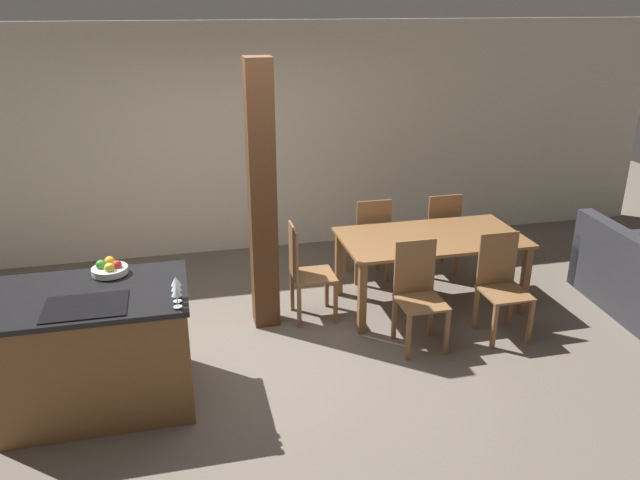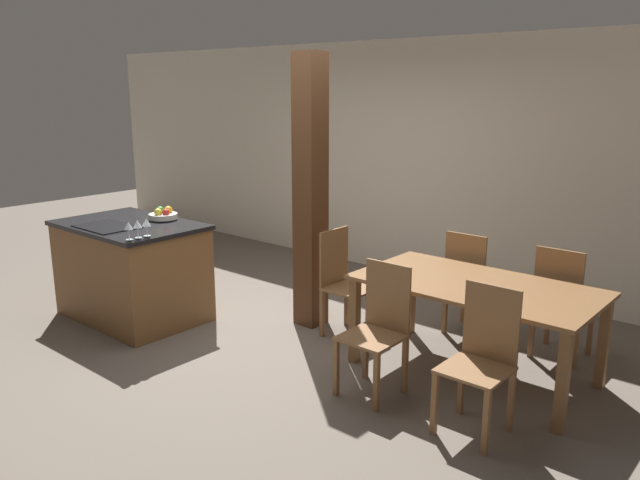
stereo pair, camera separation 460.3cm
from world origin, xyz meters
TOP-DOWN VIEW (x-y plane):
  - ground_plane at (0.00, 0.00)m, footprint 16.00×16.00m
  - wall_back at (0.00, 2.56)m, footprint 11.20×0.08m
  - kitchen_island at (-1.26, -0.40)m, footprint 1.39×0.94m
  - fruit_bowl at (-1.13, -0.09)m, footprint 0.27×0.27m
  - wine_glass_near at (-0.64, -0.79)m, footprint 0.07×0.07m
  - wine_glass_middle at (-0.64, -0.70)m, footprint 0.07×0.07m
  - wine_glass_far at (-0.64, -0.61)m, footprint 0.07×0.07m
  - dining_table at (1.82, 0.59)m, footprint 1.79×0.96m
  - dining_chair_near_left at (1.42, -0.12)m, footprint 0.40×0.40m
  - dining_chair_near_right at (2.22, -0.12)m, footprint 0.40×0.40m
  - dining_chair_far_left at (1.42, 1.29)m, footprint 0.40×0.40m
  - dining_chair_far_right at (2.22, 1.29)m, footprint 0.40×0.40m
  - dining_chair_head_end at (0.55, 0.59)m, footprint 0.40×0.40m
  - timber_post at (0.16, 0.58)m, footprint 0.24×0.24m

SIDE VIEW (x-z plane):
  - ground_plane at x=0.00m, z-range 0.00..0.00m
  - kitchen_island at x=-1.26m, z-range 0.00..0.94m
  - dining_chair_near_left at x=1.42m, z-range 0.02..0.97m
  - dining_chair_near_right at x=2.22m, z-range 0.02..0.97m
  - dining_chair_far_left at x=1.42m, z-range 0.02..0.97m
  - dining_chair_far_right at x=2.22m, z-range 0.02..0.97m
  - dining_chair_head_end at x=0.55m, z-range 0.02..0.97m
  - dining_table at x=1.82m, z-range 0.28..1.01m
  - fruit_bowl at x=-1.13m, z-range 0.92..1.04m
  - wine_glass_near at x=-0.64m, z-range 0.98..1.13m
  - wine_glass_middle at x=-0.64m, z-range 0.98..1.13m
  - wine_glass_far at x=-0.64m, z-range 0.98..1.13m
  - timber_post at x=0.16m, z-range 0.00..2.47m
  - wall_back at x=0.00m, z-range 0.00..2.70m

